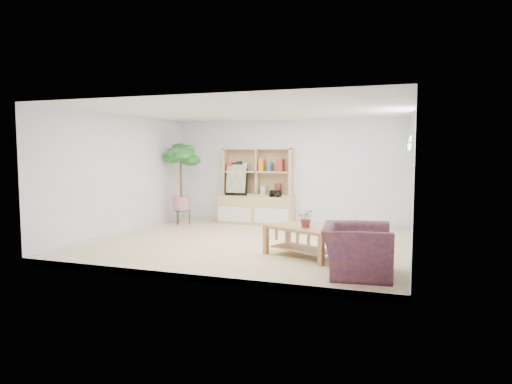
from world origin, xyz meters
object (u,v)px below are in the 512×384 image
(coffee_table, at_px, (303,242))
(floor_tree, at_px, (181,184))
(storage_unit, at_px, (256,186))
(armchair, at_px, (357,247))

(coffee_table, distance_m, floor_tree, 4.14)
(storage_unit, xyz_separation_m, coffee_table, (1.78, -2.87, -0.64))
(storage_unit, relative_size, floor_tree, 0.94)
(storage_unit, height_order, coffee_table, storage_unit)
(coffee_table, xyz_separation_m, floor_tree, (-3.40, 2.26, 0.70))
(storage_unit, height_order, armchair, storage_unit)
(storage_unit, xyz_separation_m, floor_tree, (-1.62, -0.61, 0.06))
(storage_unit, relative_size, coffee_table, 1.49)
(coffee_table, relative_size, armchair, 1.13)
(armchair, bearing_deg, floor_tree, 48.17)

